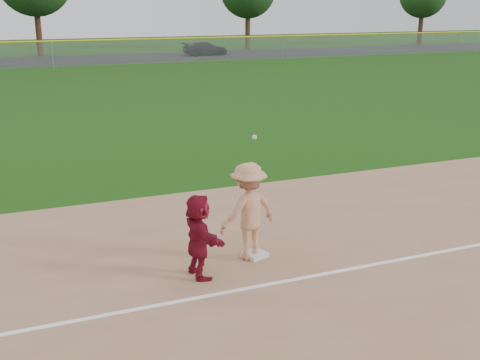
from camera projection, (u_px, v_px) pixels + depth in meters
name	position (u px, v px, depth m)	size (l,w,h in m)	color
ground	(270.00, 265.00, 11.60)	(160.00, 160.00, 0.00)	#19440D
foul_line	(288.00, 281.00, 10.88)	(60.00, 0.10, 0.01)	white
parking_asphalt	(46.00, 61.00, 52.40)	(120.00, 10.00, 0.01)	black
first_base	(255.00, 254.00, 11.91)	(0.40, 0.40, 0.09)	silver
base_runner	(199.00, 236.00, 10.86)	(1.46, 0.47, 1.58)	maroon
car_right	(205.00, 49.00, 57.59)	(1.78, 4.38, 1.27)	black
first_base_play	(248.00, 211.00, 11.63)	(1.38, 0.99, 2.49)	#ABABAE
outfield_fence	(51.00, 42.00, 46.52)	(110.00, 0.12, 110.00)	#999EA0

